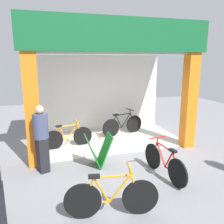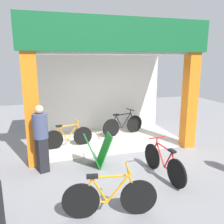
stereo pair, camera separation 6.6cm
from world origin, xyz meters
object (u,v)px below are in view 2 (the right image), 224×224
(bicycle_inside_1, at_px, (68,137))
(bicycle_parked_1, at_px, (110,197))
(pedestrian_2, at_px, (41,137))
(sandwich_board_sign, at_px, (98,151))
(bicycle_parked_0, at_px, (163,163))
(bicycle_inside_0, at_px, (123,125))

(bicycle_inside_1, xyz_separation_m, bicycle_parked_1, (0.31, -3.63, 0.03))
(pedestrian_2, bearing_deg, sandwich_board_sign, -5.92)
(bicycle_parked_0, distance_m, pedestrian_2, 3.05)
(sandwich_board_sign, distance_m, pedestrian_2, 1.49)
(bicycle_parked_0, bearing_deg, bicycle_inside_0, 87.25)
(bicycle_parked_1, xyz_separation_m, pedestrian_2, (-1.13, 2.20, 0.51))
(sandwich_board_sign, relative_size, pedestrian_2, 0.51)
(bicycle_inside_1, bearing_deg, bicycle_inside_0, 17.90)
(bicycle_inside_0, xyz_separation_m, pedestrian_2, (-2.91, -2.11, 0.51))
(bicycle_inside_1, bearing_deg, pedestrian_2, -119.70)
(bicycle_inside_0, height_order, bicycle_parked_1, bicycle_inside_0)
(bicycle_parked_1, bearing_deg, bicycle_inside_1, 94.86)
(bicycle_parked_0, bearing_deg, sandwich_board_sign, 142.01)
(bicycle_parked_1, distance_m, pedestrian_2, 2.52)
(bicycle_inside_1, height_order, pedestrian_2, pedestrian_2)
(bicycle_parked_1, height_order, pedestrian_2, pedestrian_2)
(bicycle_inside_1, height_order, bicycle_parked_0, bicycle_parked_0)
(pedestrian_2, bearing_deg, bicycle_parked_0, -23.48)
(bicycle_parked_0, distance_m, sandwich_board_sign, 1.71)
(bicycle_parked_0, height_order, sandwich_board_sign, bicycle_parked_0)
(bicycle_inside_0, relative_size, bicycle_parked_1, 0.99)
(bicycle_inside_1, distance_m, sandwich_board_sign, 1.69)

